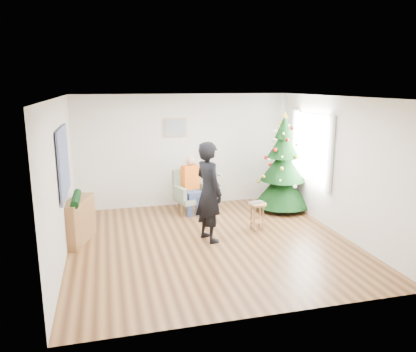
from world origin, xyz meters
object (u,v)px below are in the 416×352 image
object	(u,v)px
armchair	(190,197)
console	(78,221)
standing_man	(209,192)
stool	(257,216)
christmas_tree	(283,167)

from	to	relation	value
armchair	console	bearing A→B (deg)	-169.89
armchair	standing_man	xyz separation A→B (m)	(-0.01, -1.72, 0.57)
armchair	console	size ratio (longest dim) A/B	0.96
armchair	standing_man	world-z (taller)	standing_man
stool	armchair	distance (m)	1.78
stool	christmas_tree	bearing A→B (deg)	47.14
stool	armchair	xyz separation A→B (m)	(-1.04, 1.43, 0.07)
christmas_tree	standing_man	bearing A→B (deg)	-146.27
stool	standing_man	world-z (taller)	standing_man
stool	standing_man	distance (m)	1.27
christmas_tree	standing_man	xyz separation A→B (m)	(-2.07, -1.38, -0.09)
standing_man	console	world-z (taller)	standing_man
christmas_tree	stool	bearing A→B (deg)	-132.86
armchair	standing_man	bearing A→B (deg)	-108.21
christmas_tree	armchair	size ratio (longest dim) A/B	2.33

